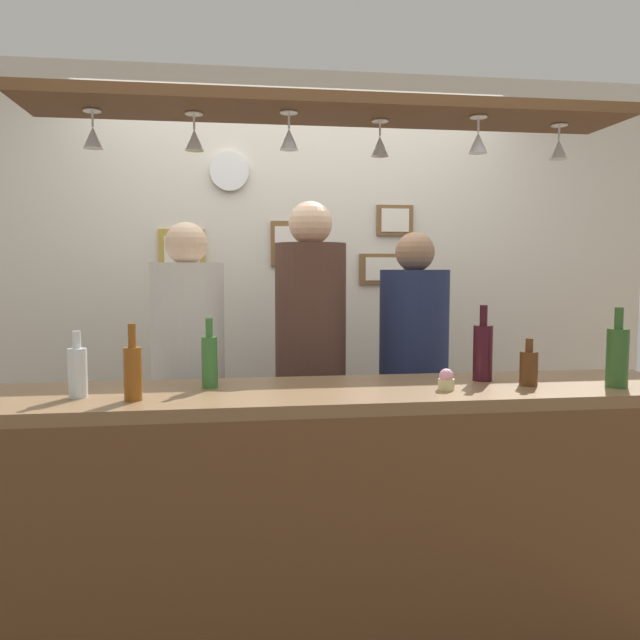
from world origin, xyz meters
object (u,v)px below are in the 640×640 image
at_px(bottle_soda_clear, 78,371).
at_px(picture_frame_upper_small, 395,220).
at_px(person_middle_brown_shirt, 311,348).
at_px(wall_clock, 229,171).
at_px(bottle_champagne_green, 617,356).
at_px(person_left_white_patterned_shirt, 188,364).
at_px(picture_frame_caricature, 182,259).
at_px(picture_frame_crest, 286,243).
at_px(bottle_beer_amber_tall, 133,371).
at_px(bottle_wine_dark_red, 483,351).
at_px(bottle_beer_green_import, 210,360).
at_px(picture_frame_lower_pair, 384,269).
at_px(cupcake, 446,380).
at_px(bottle_beer_brown_stubby, 529,367).
at_px(person_right_navy_shirt, 414,365).

bearing_deg(bottle_soda_clear, picture_frame_upper_small, 44.02).
distance_m(person_middle_brown_shirt, wall_clock, 1.22).
height_order(person_middle_brown_shirt, bottle_champagne_green, person_middle_brown_shirt).
bearing_deg(person_left_white_patterned_shirt, picture_frame_caricature, 95.97).
height_order(picture_frame_upper_small, picture_frame_crest, picture_frame_upper_small).
height_order(bottle_beer_amber_tall, bottle_champagne_green, bottle_champagne_green).
height_order(bottle_wine_dark_red, bottle_beer_green_import, bottle_wine_dark_red).
distance_m(person_left_white_patterned_shirt, bottle_soda_clear, 0.82).
height_order(bottle_champagne_green, picture_frame_upper_small, picture_frame_upper_small).
height_order(bottle_beer_amber_tall, picture_frame_caricature, picture_frame_caricature).
relative_size(bottle_soda_clear, wall_clock, 1.05).
bearing_deg(picture_frame_lower_pair, picture_frame_upper_small, 0.00).
distance_m(bottle_beer_amber_tall, picture_frame_crest, 1.72).
bearing_deg(bottle_soda_clear, person_middle_brown_shirt, 39.79).
bearing_deg(cupcake, wall_clock, 117.83).
bearing_deg(picture_frame_caricature, bottle_beer_green_import, -81.61).
xyz_separation_m(bottle_beer_brown_stubby, picture_frame_upper_small, (-0.15, 1.45, 0.66)).
height_order(bottle_champagne_green, picture_frame_caricature, picture_frame_caricature).
height_order(bottle_soda_clear, picture_frame_caricature, picture_frame_caricature).
xyz_separation_m(bottle_beer_amber_tall, picture_frame_caricature, (0.05, 1.52, 0.40)).
relative_size(person_middle_brown_shirt, person_right_navy_shirt, 1.09).
height_order(bottle_soda_clear, bottle_beer_amber_tall, bottle_beer_amber_tall).
distance_m(person_right_navy_shirt, picture_frame_caricature, 1.46).
xyz_separation_m(person_right_navy_shirt, picture_frame_lower_pair, (0.02, 0.69, 0.47)).
xyz_separation_m(bottle_beer_green_import, cupcake, (0.86, -0.16, -0.07)).
distance_m(picture_frame_caricature, wall_clock, 0.57).
distance_m(person_right_navy_shirt, picture_frame_upper_small, 1.03).
bearing_deg(bottle_beer_green_import, picture_frame_crest, 73.09).
bearing_deg(person_left_white_patterned_shirt, person_middle_brown_shirt, 0.00).
height_order(picture_frame_lower_pair, wall_clock, wall_clock).
xyz_separation_m(bottle_wine_dark_red, bottle_beer_amber_tall, (-1.31, -0.19, -0.02)).
distance_m(person_left_white_patterned_shirt, wall_clock, 1.23).
height_order(bottle_beer_brown_stubby, wall_clock, wall_clock).
relative_size(bottle_wine_dark_red, picture_frame_lower_pair, 1.00).
distance_m(person_left_white_patterned_shirt, picture_frame_upper_small, 1.55).
bearing_deg(picture_frame_crest, person_left_white_patterned_shirt, -127.12).
bearing_deg(picture_frame_lower_pair, person_right_navy_shirt, -91.34).
relative_size(bottle_beer_amber_tall, bottle_beer_green_import, 1.00).
distance_m(bottle_beer_green_import, picture_frame_lower_pair, 1.69).
bearing_deg(bottle_wine_dark_red, person_right_navy_shirt, 98.48).
bearing_deg(person_middle_brown_shirt, picture_frame_lower_pair, 52.62).
distance_m(bottle_beer_brown_stubby, picture_frame_lower_pair, 1.51).
distance_m(person_right_navy_shirt, wall_clock, 1.52).
bearing_deg(picture_frame_caricature, wall_clock, -1.31).
bearing_deg(person_left_white_patterned_shirt, bottle_wine_dark_red, -28.01).
height_order(person_middle_brown_shirt, cupcake, person_middle_brown_shirt).
relative_size(bottle_beer_brown_stubby, bottle_wine_dark_red, 0.60).
bearing_deg(person_right_navy_shirt, bottle_wine_dark_red, -81.52).
distance_m(bottle_beer_green_import, bottle_champagne_green, 1.52).
bearing_deg(picture_frame_crest, picture_frame_upper_small, 0.00).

